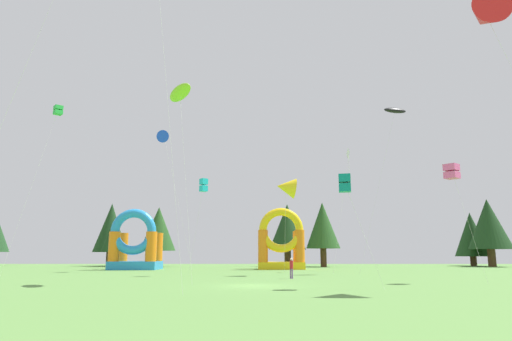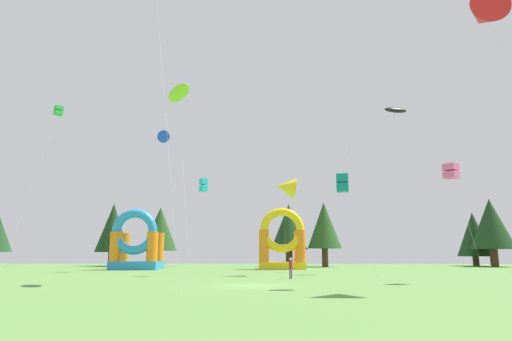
{
  "view_description": "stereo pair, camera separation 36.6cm",
  "coord_description": "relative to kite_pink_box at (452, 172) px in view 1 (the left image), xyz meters",
  "views": [
    {
      "loc": [
        0.25,
        -28.38,
        1.95
      ],
      "look_at": [
        0.0,
        14.87,
        10.0
      ],
      "focal_mm": 31.42,
      "sensor_mm": 36.0,
      "label": 1
    },
    {
      "loc": [
        0.62,
        -28.37,
        1.95
      ],
      "look_at": [
        0.0,
        14.87,
        10.0
      ],
      "focal_mm": 31.42,
      "sensor_mm": 36.0,
      "label": 2
    }
  ],
  "objects": [
    {
      "name": "kite_yellow_delta",
      "position": [
        -11.17,
        10.45,
        0.42
      ],
      "size": [
        2.13,
        2.59,
        9.18
      ],
      "color": "yellow",
      "rests_on": "ground_plane"
    },
    {
      "name": "tree_row_3",
      "position": [
        -29.26,
        38.12,
        -2.01
      ],
      "size": [
        5.43,
        5.43,
        9.08
      ],
      "color": "#4C331E",
      "rests_on": "ground_plane"
    },
    {
      "name": "kite_lime_parafoil",
      "position": [
        -19.43,
        -0.66,
        5.68
      ],
      "size": [
        2.86,
        3.82,
        14.04
      ],
      "color": "#8CD826",
      "rests_on": "ground_plane"
    },
    {
      "name": "tree_row_1",
      "position": [
        -37.93,
        42.11,
        -1.6
      ],
      "size": [
        5.39,
        5.39,
        10.1
      ],
      "color": "#4C331E",
      "rests_on": "ground_plane"
    },
    {
      "name": "tree_row_6",
      "position": [
        21.09,
        42.73,
        -2.65
      ],
      "size": [
        5.44,
        5.44,
        8.63
      ],
      "color": "#4C331E",
      "rests_on": "ground_plane"
    },
    {
      "name": "tree_row_7",
      "position": [
        21.66,
        37.98,
        -1.29
      ],
      "size": [
        6.39,
        6.39,
        10.31
      ],
      "color": "#4C331E",
      "rests_on": "ground_plane"
    },
    {
      "name": "inflatable_red_slide",
      "position": [
        -29.21,
        25.17,
        -4.94
      ],
      "size": [
        5.9,
        4.83,
        7.43
      ],
      "color": "#268CD8",
      "rests_on": "ground_plane"
    },
    {
      "name": "tree_row_2",
      "position": [
        -36.35,
        37.69,
        -3.32
      ],
      "size": [
        2.74,
        2.74,
        6.56
      ],
      "color": "#4C331E",
      "rests_on": "ground_plane"
    },
    {
      "name": "kite_black_parafoil",
      "position": [
        0.86,
        14.57,
        9.31
      ],
      "size": [
        6.48,
        3.12,
        17.54
      ],
      "color": "black",
      "rests_on": "ground_plane"
    },
    {
      "name": "ground_plane",
      "position": [
        -14.0,
        -3.0,
        -7.7
      ],
      "size": [
        120.0,
        120.0,
        0.0
      ],
      "primitive_type": "plane",
      "color": "#5B8C42"
    },
    {
      "name": "person_midfield",
      "position": [
        -11.15,
        4.99,
        -6.74
      ],
      "size": [
        0.39,
        0.39,
        1.62
      ],
      "rotation": [
        0.0,
        0.0,
        2.5
      ],
      "color": "#724C8C",
      "rests_on": "ground_plane"
    },
    {
      "name": "kite_cyan_box",
      "position": [
        -18.89,
        9.91,
        0.54
      ],
      "size": [
        1.93,
        2.25,
        8.86
      ],
      "color": "#19B7CC",
      "rests_on": "ground_plane"
    },
    {
      "name": "kite_red_delta",
      "position": [
        0.07,
        -6.34,
        8.49
      ],
      "size": [
        6.57,
        2.51,
        17.41
      ],
      "color": "red",
      "rests_on": "ground_plane"
    },
    {
      "name": "kite_green_box",
      "position": [
        -32.12,
        7.75,
        7.13
      ],
      "size": [
        3.04,
        2.77,
        15.29
      ],
      "color": "green",
      "rests_on": "ground_plane"
    },
    {
      "name": "kite_white_diamond",
      "position": [
        -3.34,
        18.93,
        5.42
      ],
      "size": [
        2.94,
        3.97,
        13.72
      ],
      "color": "white",
      "rests_on": "ground_plane"
    },
    {
      "name": "kite_pink_box",
      "position": [
        0.0,
        0.0,
        0.0
      ],
      "size": [
        1.81,
        1.97,
        8.23
      ],
      "color": "#EA599E",
      "rests_on": "ground_plane"
    },
    {
      "name": "tree_row_4",
      "position": [
        -9.27,
        38.87,
        -1.68
      ],
      "size": [
        5.68,
        5.68,
        9.59
      ],
      "color": "#4C331E",
      "rests_on": "ground_plane"
    },
    {
      "name": "kite_teal_box",
      "position": [
        -8.63,
        -5.09,
        -1.63
      ],
      "size": [
        2.36,
        0.82,
        6.6
      ],
      "color": "#0C7F7A",
      "rests_on": "ground_plane"
    },
    {
      "name": "kite_blue_delta",
      "position": [
        -25.05,
        20.41,
        7.99
      ],
      "size": [
        4.63,
        1.61,
        16.54
      ],
      "color": "blue",
      "rests_on": "ground_plane"
    },
    {
      "name": "tree_row_5",
      "position": [
        -3.97,
        37.36,
        -1.53
      ],
      "size": [
        5.14,
        5.14,
        9.73
      ],
      "color": "#4C331E",
      "rests_on": "ground_plane"
    },
    {
      "name": "inflatable_blue_arch",
      "position": [
        -10.9,
        26.54,
        -4.75
      ],
      "size": [
        5.85,
        4.4,
        7.69
      ],
      "color": "yellow",
      "rests_on": "ground_plane"
    }
  ]
}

